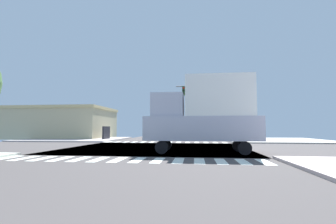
% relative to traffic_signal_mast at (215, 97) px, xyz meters
% --- Properties ---
extents(ground, '(90.00, 90.00, 0.05)m').
position_rel_traffic_signal_mast_xyz_m(ground, '(-5.34, -7.51, -5.00)').
color(ground, '#454040').
extents(sidewalk_corner_ne, '(12.00, 12.00, 0.14)m').
position_rel_traffic_signal_mast_xyz_m(sidewalk_corner_ne, '(7.66, 4.49, -4.90)').
color(sidewalk_corner_ne, '#B2ADA3').
rests_on(sidewalk_corner_ne, ground).
extents(sidewalk_corner_nw, '(12.00, 12.00, 0.14)m').
position_rel_traffic_signal_mast_xyz_m(sidewalk_corner_nw, '(-18.34, 4.49, -4.90)').
color(sidewalk_corner_nw, '#B1A8A7').
rests_on(sidewalk_corner_nw, ground).
extents(crosswalk_near, '(13.50, 2.00, 0.01)m').
position_rel_traffic_signal_mast_xyz_m(crosswalk_near, '(-5.59, -14.81, -4.97)').
color(crosswalk_near, white).
rests_on(crosswalk_near, ground).
extents(crosswalk_far, '(13.50, 2.00, 0.01)m').
position_rel_traffic_signal_mast_xyz_m(crosswalk_far, '(-5.59, -0.21, -4.97)').
color(crosswalk_far, white).
rests_on(crosswalk_far, ground).
extents(traffic_signal_mast, '(7.25, 0.55, 6.70)m').
position_rel_traffic_signal_mast_xyz_m(traffic_signal_mast, '(0.00, 0.00, 0.00)').
color(traffic_signal_mast, gray).
rests_on(traffic_signal_mast, ground).
extents(street_lamp, '(1.78, 0.32, 8.17)m').
position_rel_traffic_signal_mast_xyz_m(street_lamp, '(2.69, 9.05, -0.10)').
color(street_lamp, gray).
rests_on(street_lamp, ground).
extents(bank_building, '(17.30, 9.90, 4.70)m').
position_rel_traffic_signal_mast_xyz_m(bank_building, '(-23.37, 7.91, -2.61)').
color(bank_building, tan).
rests_on(bank_building, ground).
extents(box_truck_nearside_1, '(7.20, 2.40, 4.85)m').
position_rel_traffic_signal_mast_xyz_m(box_truck_nearside_1, '(-1.63, -11.01, -2.41)').
color(box_truck_nearside_1, black).
rests_on(box_truck_nearside_1, ground).
extents(sedan_farside_1, '(1.80, 4.30, 1.88)m').
position_rel_traffic_signal_mast_xyz_m(sedan_farside_1, '(-7.34, 7.02, -3.86)').
color(sedan_farside_1, black).
rests_on(sedan_farside_1, ground).
extents(suv_queued_1, '(1.96, 4.60, 2.34)m').
position_rel_traffic_signal_mast_xyz_m(suv_queued_1, '(-7.34, 32.50, -3.58)').
color(suv_queued_1, black).
rests_on(suv_queued_1, ground).
extents(pickup_leading_1, '(2.00, 5.10, 2.35)m').
position_rel_traffic_signal_mast_xyz_m(pickup_leading_1, '(-7.34, 23.72, -3.68)').
color(pickup_leading_1, black).
rests_on(pickup_leading_1, ground).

